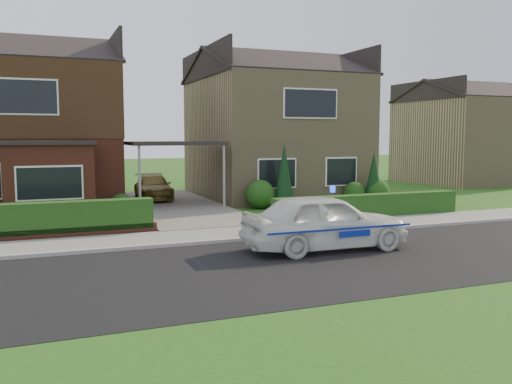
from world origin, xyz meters
TOP-DOWN VIEW (x-y plane):
  - ground at (0.00, 0.00)m, footprint 120.00×120.00m
  - road at (0.00, 0.00)m, footprint 60.00×6.00m
  - kerb at (0.00, 3.05)m, footprint 60.00×0.16m
  - sidewalk at (0.00, 4.10)m, footprint 60.00×2.00m
  - grass_verge at (0.00, -5.00)m, footprint 60.00×4.00m
  - driveway at (0.00, 11.00)m, footprint 3.80×12.00m
  - house_left at (-5.78, 13.90)m, footprint 7.50×9.53m
  - house_right at (5.80, 13.99)m, footprint 7.50×8.06m
  - carport_link at (0.00, 10.95)m, footprint 3.80×3.00m
  - dwarf_wall at (-5.80, 5.30)m, footprint 7.70×0.25m
  - hedge_left at (-5.80, 5.45)m, footprint 7.50×0.55m
  - hedge_right at (5.80, 5.35)m, footprint 7.50×0.55m
  - shrub_left_mid at (-4.00, 9.30)m, footprint 1.32×1.32m
  - shrub_left_near at (-2.40, 9.60)m, footprint 0.84×0.84m
  - shrub_right_near at (3.20, 9.40)m, footprint 1.20×1.20m
  - shrub_right_mid at (7.80, 9.50)m, footprint 0.96×0.96m
  - shrub_right_far at (8.80, 9.20)m, footprint 1.08×1.08m
  - conifer_a at (4.20, 9.20)m, footprint 0.90×0.90m
  - conifer_b at (8.60, 9.20)m, footprint 0.90×0.90m
  - neighbour_right at (20.00, 16.00)m, footprint 6.50×7.00m
  - police_car at (1.70, 1.20)m, footprint 4.06×4.45m
  - driveway_car at (-0.44, 13.50)m, footprint 1.82×3.87m
  - potted_plant_a at (-5.30, 8.01)m, footprint 0.40×0.28m
  - potted_plant_c at (-2.50, 9.00)m, footprint 0.43×0.43m

SIDE VIEW (x-z plane):
  - ground at x=0.00m, z-range 0.00..0.00m
  - road at x=0.00m, z-range -0.01..0.01m
  - grass_verge at x=0.00m, z-range -0.01..0.01m
  - hedge_left at x=-5.80m, z-range -0.45..0.45m
  - hedge_right at x=5.80m, z-range -0.40..0.40m
  - sidewalk at x=0.00m, z-range 0.00..0.10m
  - kerb at x=0.00m, z-range 0.00..0.12m
  - driveway at x=0.00m, z-range 0.00..0.12m
  - dwarf_wall at x=-5.80m, z-range 0.00..0.36m
  - potted_plant_c at x=-2.50m, z-range 0.00..0.70m
  - potted_plant_a at x=-5.30m, z-range 0.00..0.73m
  - shrub_left_near at x=-2.40m, z-range 0.00..0.84m
  - shrub_right_mid at x=7.80m, z-range 0.00..0.96m
  - shrub_right_far at x=8.80m, z-range 0.00..1.08m
  - shrub_right_near at x=3.20m, z-range 0.00..1.20m
  - shrub_left_mid at x=-4.00m, z-range 0.00..1.32m
  - driveway_car at x=-0.44m, z-range 0.12..1.21m
  - police_car at x=1.70m, z-range -0.08..1.59m
  - conifer_b at x=8.60m, z-range 0.00..2.20m
  - conifer_a at x=4.20m, z-range 0.00..2.60m
  - neighbour_right at x=20.00m, z-range 0.00..5.20m
  - carport_link at x=0.00m, z-range 1.27..4.04m
  - house_right at x=5.80m, z-range 0.04..7.29m
  - house_left at x=-5.78m, z-range 0.19..7.44m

